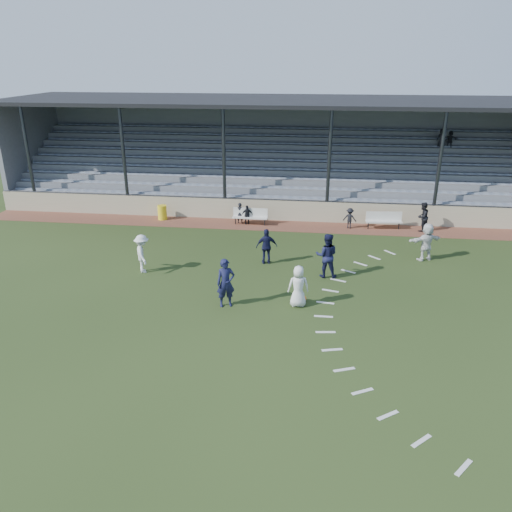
{
  "coord_description": "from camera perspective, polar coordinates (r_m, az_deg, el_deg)",
  "views": [
    {
      "loc": [
        2.38,
        -16.59,
        9.0
      ],
      "look_at": [
        0.0,
        2.5,
        1.3
      ],
      "focal_mm": 35.0,
      "sensor_mm": 36.0,
      "label": 1
    }
  ],
  "objects": [
    {
      "name": "ground",
      "position": [
        19.02,
        -0.94,
        -6.43
      ],
      "size": [
        90.0,
        90.0,
        0.0
      ],
      "primitive_type": "plane",
      "color": "#253616",
      "rests_on": "ground"
    },
    {
      "name": "cinder_track",
      "position": [
        28.64,
        1.98,
        3.51
      ],
      "size": [
        34.0,
        2.0,
        0.02
      ],
      "primitive_type": "cube",
      "color": "brown",
      "rests_on": "ground"
    },
    {
      "name": "retaining_wall",
      "position": [
        29.46,
        2.19,
        5.24
      ],
      "size": [
        34.0,
        0.18,
        1.2
      ],
      "primitive_type": "cube",
      "color": "tan",
      "rests_on": "ground"
    },
    {
      "name": "bench_left",
      "position": [
        28.64,
        -0.67,
        4.73
      ],
      "size": [
        2.01,
        0.52,
        0.95
      ],
      "rotation": [
        0.0,
        0.0,
        -0.04
      ],
      "color": "silver",
      "rests_on": "cinder_track"
    },
    {
      "name": "bench_right",
      "position": [
        28.83,
        14.41,
        4.14
      ],
      "size": [
        2.03,
        0.64,
        0.95
      ],
      "rotation": [
        0.0,
        0.0,
        0.1
      ],
      "color": "silver",
      "rests_on": "cinder_track"
    },
    {
      "name": "trash_bin",
      "position": [
        30.1,
        -10.66,
        4.92
      ],
      "size": [
        0.53,
        0.53,
        0.85
      ],
      "primitive_type": "cylinder",
      "color": "yellow",
      "rests_on": "cinder_track"
    },
    {
      "name": "football",
      "position": [
        19.87,
        5.47,
        -4.87
      ],
      "size": [
        0.22,
        0.22,
        0.22
      ],
      "primitive_type": "sphere",
      "color": "orange",
      "rests_on": "ground"
    },
    {
      "name": "player_white_lead",
      "position": [
        19.19,
        4.86,
        -3.47
      ],
      "size": [
        0.88,
        0.64,
        1.66
      ],
      "primitive_type": "imported",
      "rotation": [
        0.0,
        0.0,
        3.29
      ],
      "color": "silver",
      "rests_on": "ground"
    },
    {
      "name": "player_navy_lead",
      "position": [
        19.1,
        -3.47,
        -3.1
      ],
      "size": [
        0.82,
        0.68,
        1.93
      ],
      "primitive_type": "imported",
      "rotation": [
        0.0,
        0.0,
        0.35
      ],
      "color": "#141638",
      "rests_on": "ground"
    },
    {
      "name": "player_navy_mid",
      "position": [
        21.82,
        8.08,
        0.06
      ],
      "size": [
        0.97,
        0.76,
        1.98
      ],
      "primitive_type": "imported",
      "rotation": [
        0.0,
        0.0,
        3.14
      ],
      "color": "#141638",
      "rests_on": "ground"
    },
    {
      "name": "player_white_wing",
      "position": [
        22.7,
        -12.86,
        0.26
      ],
      "size": [
        1.07,
        1.3,
        1.74
      ],
      "primitive_type": "imported",
      "rotation": [
        0.0,
        0.0,
        2.02
      ],
      "color": "silver",
      "rests_on": "ground"
    },
    {
      "name": "player_navy_wing",
      "position": [
        23.07,
        1.23,
        1.1
      ],
      "size": [
        1.05,
        0.61,
        1.68
      ],
      "primitive_type": "imported",
      "rotation": [
        0.0,
        0.0,
        3.36
      ],
      "color": "#141638",
      "rests_on": "ground"
    },
    {
      "name": "player_white_back",
      "position": [
        24.79,
        18.9,
        1.54
      ],
      "size": [
        1.76,
        1.17,
        1.81
      ],
      "primitive_type": "imported",
      "rotation": [
        0.0,
        0.0,
        3.56
      ],
      "color": "silver",
      "rests_on": "ground"
    },
    {
      "name": "official",
      "position": [
        28.94,
        18.49,
        4.28
      ],
      "size": [
        0.98,
        1.0,
        1.63
      ],
      "primitive_type": "imported",
      "rotation": [
        0.0,
        0.0,
        4.03
      ],
      "color": "black",
      "rests_on": "cinder_track"
    },
    {
      "name": "sub_left_near",
      "position": [
        28.87,
        -1.86,
        4.94
      ],
      "size": [
        0.46,
        0.31,
        1.21
      ],
      "primitive_type": "imported",
      "rotation": [
        0.0,
        0.0,
        3.19
      ],
      "color": "black",
      "rests_on": "cinder_track"
    },
    {
      "name": "sub_left_far",
      "position": [
        28.66,
        -1.01,
        4.72
      ],
      "size": [
        0.7,
        0.42,
        1.11
      ],
      "primitive_type": "imported",
      "rotation": [
        0.0,
        0.0,
        3.39
      ],
      "color": "black",
      "rests_on": "cinder_track"
    },
    {
      "name": "sub_right",
      "position": [
        28.48,
        10.66,
        4.28
      ],
      "size": [
        0.82,
        0.58,
        1.16
      ],
      "primitive_type": "imported",
      "rotation": [
        0.0,
        0.0,
        2.93
      ],
      "color": "black",
      "rests_on": "cinder_track"
    },
    {
      "name": "grandstand",
      "position": [
        33.63,
        2.96,
        10.13
      ],
      "size": [
        34.6,
        9.0,
        6.61
      ],
      "color": "slate",
      "rests_on": "ground"
    },
    {
      "name": "penalty_arc",
      "position": [
        18.95,
        11.59,
        -7.01
      ],
      "size": [
        3.89,
        14.63,
        0.01
      ],
      "color": "silver",
      "rests_on": "ground"
    }
  ]
}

